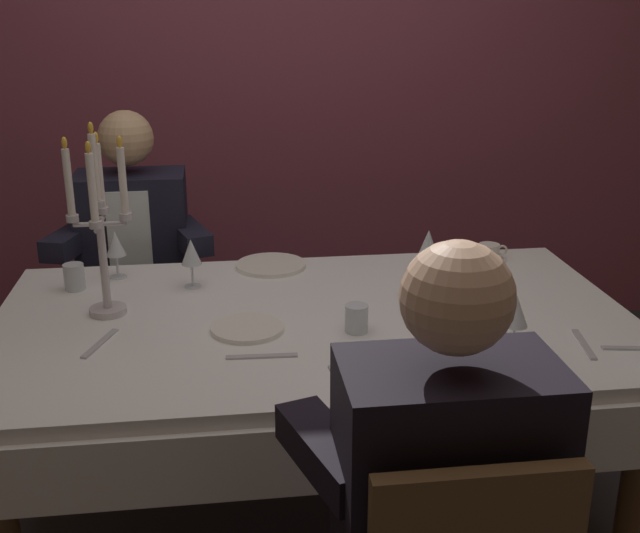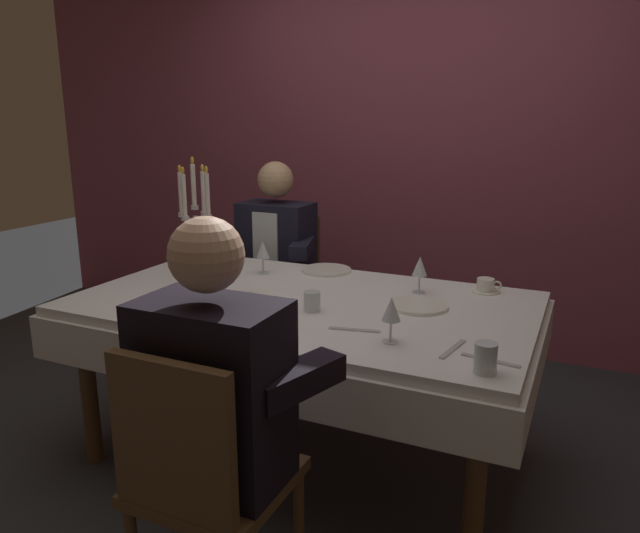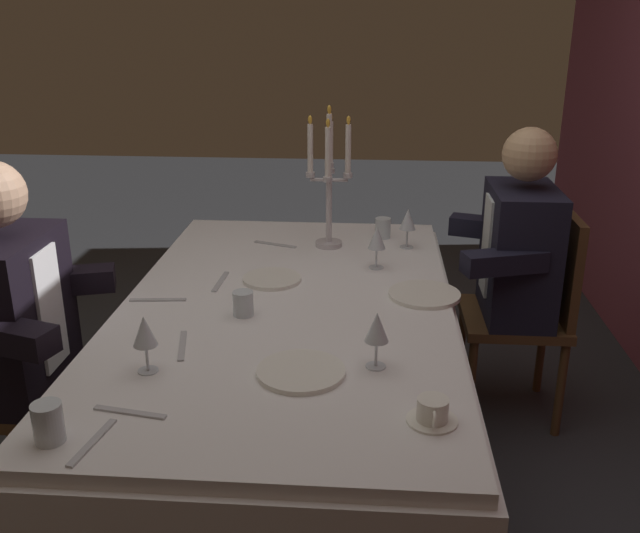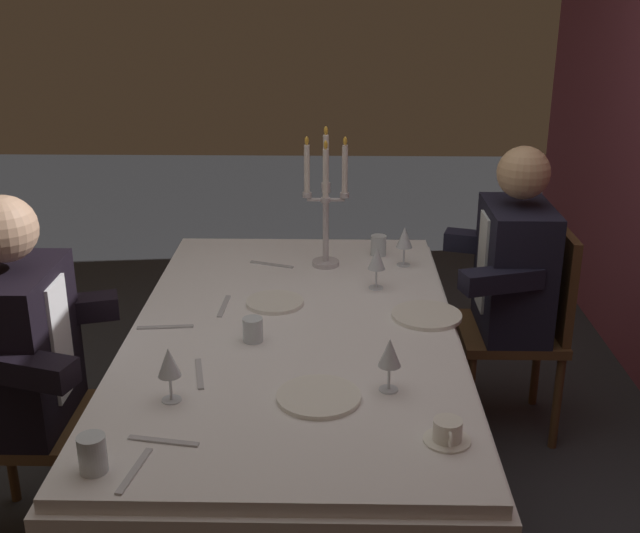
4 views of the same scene
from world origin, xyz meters
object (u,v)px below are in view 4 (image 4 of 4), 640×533
wine_glass_1 (390,354)px  wine_glass_2 (377,259)px  dinner_plate_2 (427,315)px  water_tumbler_2 (93,454)px  seated_diner_1 (19,346)px  water_tumbler_0 (378,245)px  wine_glass_0 (404,239)px  seated_diner_0 (516,268)px  dining_table (294,359)px  water_tumbler_1 (253,330)px  dinner_plate_0 (319,397)px  wine_glass_3 (169,364)px  coffee_cup_0 (447,432)px  candelabra (326,202)px  dinner_plate_1 (275,302)px

wine_glass_1 → wine_glass_2: bearing=180.0°
wine_glass_1 → dinner_plate_2: bearing=162.4°
wine_glass_1 → water_tumbler_2: wine_glass_1 is taller
seated_diner_1 → water_tumbler_0: bearing=126.4°
water_tumbler_0 → seated_diner_1: bearing=-53.6°
wine_glass_0 → water_tumbler_2: wine_glass_0 is taller
wine_glass_0 → water_tumbler_0: wine_glass_0 is taller
water_tumbler_0 → seated_diner_0: (0.14, 0.56, -0.05)m
dining_table → seated_diner_1: size_ratio=1.56×
seated_diner_0 → water_tumbler_1: bearing=-54.8°
wine_glass_0 → water_tumbler_0: 0.17m
dinner_plate_0 → wine_glass_2: wine_glass_2 is taller
wine_glass_3 → water_tumbler_2: 0.37m
wine_glass_2 → coffee_cup_0: size_ratio=1.24×
water_tumbler_2 → seated_diner_0: seated_diner_0 is taller
water_tumbler_0 → dinner_plate_2: bearing=12.0°
wine_glass_3 → seated_diner_0: (-1.10, 1.20, -0.12)m
seated_diner_1 → water_tumbler_1: bearing=93.3°
wine_glass_2 → wine_glass_1: bearing=-0.0°
wine_glass_2 → water_tumbler_0: size_ratio=1.91×
candelabra → seated_diner_1: size_ratio=0.46×
wine_glass_1 → wine_glass_3: bearing=-83.4°
candelabra → wine_glass_0: (-0.01, 0.32, -0.16)m
wine_glass_3 → water_tumbler_1: (-0.39, 0.19, -0.08)m
seated_diner_1 → wine_glass_2: bearing=113.4°
dinner_plate_0 → water_tumbler_0: 1.24m
dining_table → water_tumbler_1: 0.23m
dinner_plate_1 → water_tumbler_0: (-0.54, 0.40, 0.04)m
dining_table → seated_diner_1: 0.91m
wine_glass_2 → water_tumbler_1: bearing=-42.1°
dining_table → candelabra: 0.73m
wine_glass_3 → water_tumbler_2: bearing=-19.7°
wine_glass_1 → coffee_cup_0: (0.26, 0.13, -0.09)m
wine_glass_1 → coffee_cup_0: 0.31m
wine_glass_1 → water_tumbler_1: (-0.32, -0.42, -0.07)m
candelabra → water_tumbler_2: 1.56m
wine_glass_3 → seated_diner_1: size_ratio=0.13×
water_tumbler_2 → seated_diner_0: 1.96m
dinner_plate_2 → water_tumbler_1: 0.62m
dinner_plate_0 → water_tumbler_1: 0.44m
wine_glass_1 → water_tumbler_0: bearing=178.7°
wine_glass_0 → water_tumbler_0: (-0.13, -0.10, -0.07)m
water_tumbler_1 → coffee_cup_0: bearing=43.8°
dinner_plate_1 → wine_glass_1: 0.74m
candelabra → water_tumbler_2: bearing=-20.6°
dinner_plate_0 → dinner_plate_1: (-0.68, -0.17, 0.00)m
wine_glass_0 → wine_glass_3: (1.11, -0.74, 0.00)m
wine_glass_0 → wine_glass_1: (1.04, -0.12, 0.00)m
wine_glass_1 → water_tumbler_1: size_ratio=2.04×
candelabra → wine_glass_2: candelabra is taller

